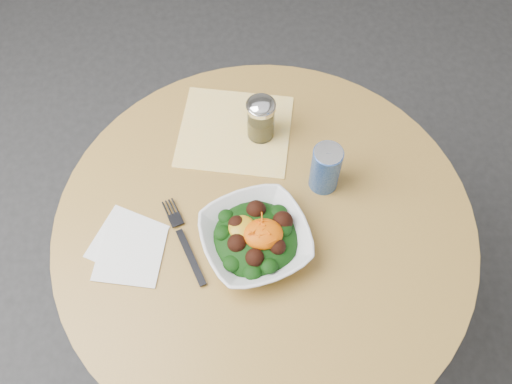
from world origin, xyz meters
The scene contains 8 objects.
ground centered at (0.00, 0.00, 0.00)m, with size 6.00×6.00×0.00m, color #2C2C2E.
table centered at (0.00, 0.00, 0.55)m, with size 0.90×0.90×0.75m.
cloth_napkin centered at (-0.04, 0.25, 0.75)m, with size 0.26×0.23×0.00m, color #FFAF0D.
paper_napkins centered at (-0.29, -0.03, 0.75)m, with size 0.18×0.20×0.00m.
salad_bowl centered at (-0.02, -0.04, 0.78)m, with size 0.27×0.27×0.08m.
fork centered at (-0.17, -0.02, 0.76)m, with size 0.09×0.21×0.00m.
spice_shaker centered at (0.02, 0.24, 0.81)m, with size 0.07×0.07×0.12m.
beverage_can centered at (0.14, 0.09, 0.81)m, with size 0.06×0.06×0.12m.
Camera 1 is at (-0.07, -0.54, 1.83)m, focal length 40.00 mm.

